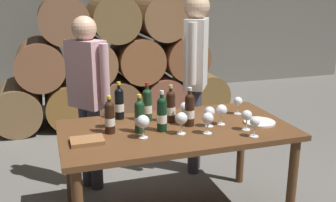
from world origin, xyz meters
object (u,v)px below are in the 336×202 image
object	(u,v)px
dining_table	(176,139)
wine_glass_2	(238,102)
wine_glass_9	(109,113)
tasting_notebook	(87,141)
serving_plate	(259,122)
taster_seated_left	(88,89)
sommelier_presenting	(196,68)
wine_bottle_3	(147,105)
wine_bottle_1	(190,109)
wine_glass_0	(209,113)
wine_bottle_2	(140,116)
wine_bottle_0	(119,103)
wine_glass_7	(143,122)
wine_glass_1	(185,108)
wine_bottle_6	(162,114)
wine_glass_8	(221,111)
wine_bottle_5	(171,106)
wine_glass_3	(181,119)
wine_glass_6	(247,116)
wine_glass_5	(255,123)
wine_glass_4	(208,119)
wine_bottle_4	(110,117)

from	to	relation	value
dining_table	wine_glass_2	size ratio (longest dim) A/B	11.67
wine_glass_9	tasting_notebook	distance (m)	0.33
serving_plate	taster_seated_left	distance (m)	1.46
wine_glass_9	sommelier_presenting	size ratio (longest dim) A/B	0.09
serving_plate	wine_bottle_3	bearing A→B (deg)	158.48
wine_bottle_1	wine_glass_9	size ratio (longest dim) A/B	1.83
wine_glass_0	wine_bottle_2	bearing A→B (deg)	175.60
wine_bottle_0	wine_glass_7	xyz separation A→B (m)	(0.07, -0.46, -0.01)
wine_bottle_1	wine_glass_0	bearing A→B (deg)	-25.55
wine_glass_1	serving_plate	world-z (taller)	wine_glass_1
dining_table	wine_glass_7	xyz separation A→B (m)	(-0.29, -0.13, 0.21)
wine_bottle_0	wine_bottle_6	distance (m)	0.44
wine_bottle_3	wine_glass_9	distance (m)	0.32
wine_bottle_2	wine_glass_2	xyz separation A→B (m)	(0.87, 0.17, -0.02)
wine_bottle_3	sommelier_presenting	distance (m)	0.83
wine_bottle_2	serving_plate	xyz separation A→B (m)	(0.92, -0.09, -0.12)
wine_bottle_3	sommelier_presenting	world-z (taller)	sommelier_presenting
wine_glass_2	wine_bottle_2	bearing A→B (deg)	-169.08
wine_glass_1	wine_glass_8	world-z (taller)	wine_glass_8
wine_bottle_0	wine_glass_7	bearing A→B (deg)	-80.93
wine_glass_2	taster_seated_left	xyz separation A→B (m)	(-1.14, 0.57, 0.06)
wine_bottle_0	taster_seated_left	bearing A→B (deg)	117.14
wine_bottle_5	wine_bottle_6	world-z (taller)	wine_bottle_6
dining_table	wine_glass_2	xyz separation A→B (m)	(0.59, 0.15, 0.19)
wine_glass_0	dining_table	bearing A→B (deg)	167.27
wine_bottle_2	wine_glass_3	bearing A→B (deg)	-24.50
wine_glass_7	serving_plate	bearing A→B (deg)	1.74
tasting_notebook	wine_bottle_6	bearing A→B (deg)	6.33
wine_glass_8	wine_glass_7	bearing A→B (deg)	-172.13
wine_bottle_5	wine_glass_8	world-z (taller)	wine_bottle_5
wine_bottle_6	wine_glass_2	xyz separation A→B (m)	(0.71, 0.19, -0.03)
wine_glass_6	wine_glass_9	size ratio (longest dim) A/B	0.93
wine_glass_8	taster_seated_left	bearing A→B (deg)	139.84
sommelier_presenting	taster_seated_left	distance (m)	1.02
wine_glass_5	wine_glass_9	world-z (taller)	wine_glass_9
wine_bottle_6	wine_glass_5	distance (m)	0.65
wine_glass_0	wine_glass_3	distance (m)	0.26
wine_bottle_1	wine_bottle_6	xyz separation A→B (m)	(-0.23, -0.04, 0.00)
wine_glass_0	sommelier_presenting	bearing A→B (deg)	75.31
wine_glass_3	wine_glass_7	xyz separation A→B (m)	(-0.27, 0.01, 0.00)
dining_table	wine_bottle_1	distance (m)	0.24
dining_table	sommelier_presenting	xyz separation A→B (m)	(0.45, 0.75, 0.37)
wine_bottle_0	wine_glass_8	bearing A→B (deg)	-27.99
dining_table	wine_bottle_0	size ratio (longest dim) A/B	5.69
wine_glass_3	wine_glass_4	world-z (taller)	wine_glass_3
wine_glass_9	wine_bottle_2	bearing A→B (deg)	-40.59
wine_bottle_0	wine_glass_4	xyz separation A→B (m)	(0.53, -0.52, -0.02)
wine_bottle_4	wine_glass_8	world-z (taller)	wine_bottle_4
wine_bottle_2	serving_plate	world-z (taller)	wine_bottle_2
wine_bottle_1	wine_glass_3	distance (m)	0.19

